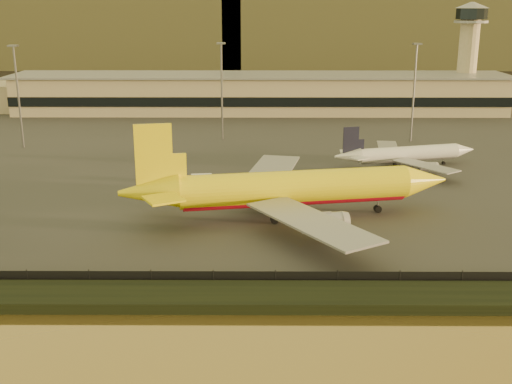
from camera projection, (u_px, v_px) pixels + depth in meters
ground at (260, 251)px, 95.35m from camera, size 900.00×900.00×0.00m
embankment at (260, 297)px, 78.85m from camera, size 320.00×7.00×1.40m
tarmac at (260, 129)px, 186.40m from camera, size 320.00×220.00×0.20m
perimeter_fence at (260, 279)px, 82.51m from camera, size 300.00×0.05×2.20m
terminal_building at (216, 94)px, 214.02m from camera, size 202.00×25.00×12.60m
control_tower at (469, 46)px, 214.43m from camera, size 11.20×11.20×35.50m
apron_light_masts at (319, 84)px, 162.72m from camera, size 152.20×12.20×25.40m
distant_hills at (228, 9)px, 412.52m from camera, size 470.00×160.00×70.00m
dhl_cargo_jet at (289, 189)px, 108.19m from camera, size 56.57×54.67×16.95m
white_narrowbody_jet at (406, 154)px, 142.47m from camera, size 33.41×31.95×9.72m
gse_vehicle_yellow at (277, 188)px, 123.64m from camera, size 4.09×2.33×1.74m
gse_vehicle_white at (202, 179)px, 129.96m from camera, size 4.38×2.42×1.87m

